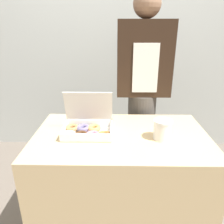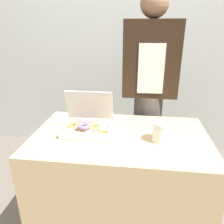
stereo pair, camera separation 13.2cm
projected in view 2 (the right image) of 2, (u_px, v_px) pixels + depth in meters
The scene contains 5 objects.
wall_back at pixel (132, 35), 2.31m from camera, with size 10.00×0.05×2.60m.
table at pixel (119, 186), 1.46m from camera, with size 1.06×0.65×0.76m.
donut_box at pixel (86, 127), 1.34m from camera, with size 0.32×0.21×0.25m.
coffee_cup at pixel (161, 132), 1.23m from camera, with size 0.11×0.11×0.12m.
person_customer at pixel (149, 94), 1.71m from camera, with size 0.41×0.22×1.64m.
Camera 2 is at (0.10, -1.18, 1.37)m, focal length 35.00 mm.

